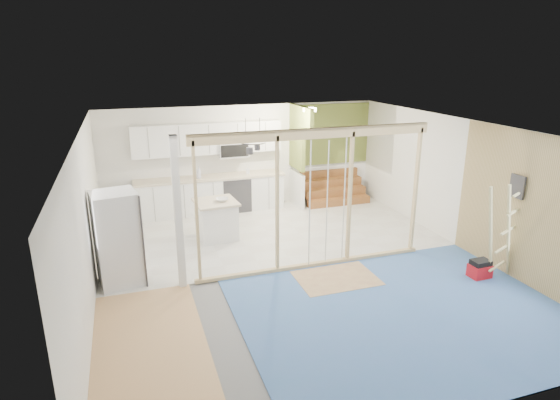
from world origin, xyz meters
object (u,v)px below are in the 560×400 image
object	(u,v)px
fridge	(118,239)
ladder	(502,232)
toolbox	(480,269)
island	(216,220)

from	to	relation	value
fridge	ladder	size ratio (longest dim) A/B	0.95
toolbox	ladder	size ratio (longest dim) A/B	0.21
island	toolbox	bearing A→B (deg)	-43.60
toolbox	fridge	bearing A→B (deg)	161.44
island	ladder	xyz separation A→B (m)	(4.29, -3.44, 0.47)
fridge	toolbox	size ratio (longest dim) A/B	4.49
toolbox	ladder	world-z (taller)	ladder
island	toolbox	world-z (taller)	island
island	toolbox	size ratio (longest dim) A/B	2.50
fridge	island	xyz separation A→B (m)	(1.95, 1.52, -0.40)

